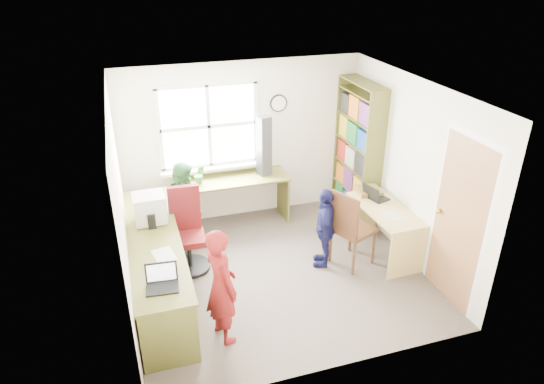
{
  "coord_description": "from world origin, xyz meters",
  "views": [
    {
      "loc": [
        -1.63,
        -4.92,
        3.74
      ],
      "look_at": [
        0.0,
        0.25,
        1.05
      ],
      "focal_mm": 32.0,
      "sensor_mm": 36.0,
      "label": 1
    }
  ],
  "objects_px": {
    "laptop_left": "(162,281)",
    "potted_plant": "(199,175)",
    "right_desk": "(384,221)",
    "swivel_chair": "(187,234)",
    "l_desk": "(177,274)",
    "person_red": "(221,286)",
    "crt_monitor": "(150,208)",
    "cd_tower": "(264,146)",
    "person_navy": "(325,228)",
    "laptop_right": "(374,195)",
    "bookshelf": "(357,154)",
    "person_green": "(187,205)",
    "wooden_chair": "(350,227)"
  },
  "relations": [
    {
      "from": "laptop_left",
      "to": "potted_plant",
      "type": "bearing_deg",
      "value": 76.36
    },
    {
      "from": "right_desk",
      "to": "swivel_chair",
      "type": "height_order",
      "value": "swivel_chair"
    },
    {
      "from": "l_desk",
      "to": "person_red",
      "type": "relative_size",
      "value": 2.22
    },
    {
      "from": "right_desk",
      "to": "crt_monitor",
      "type": "height_order",
      "value": "crt_monitor"
    },
    {
      "from": "crt_monitor",
      "to": "cd_tower",
      "type": "bearing_deg",
      "value": 27.21
    },
    {
      "from": "person_navy",
      "to": "laptop_right",
      "type": "bearing_deg",
      "value": 132.18
    },
    {
      "from": "bookshelf",
      "to": "person_red",
      "type": "xyz_separation_m",
      "value": [
        -2.57,
        -2.11,
        -0.34
      ]
    },
    {
      "from": "person_green",
      "to": "wooden_chair",
      "type": "bearing_deg",
      "value": -96.44
    },
    {
      "from": "swivel_chair",
      "to": "crt_monitor",
      "type": "xyz_separation_m",
      "value": [
        -0.43,
        -0.02,
        0.46
      ]
    },
    {
      "from": "potted_plant",
      "to": "person_red",
      "type": "bearing_deg",
      "value": -94.68
    },
    {
      "from": "potted_plant",
      "to": "person_navy",
      "type": "height_order",
      "value": "person_navy"
    },
    {
      "from": "swivel_chair",
      "to": "wooden_chair",
      "type": "xyz_separation_m",
      "value": [
        2.0,
        -0.61,
        0.11
      ]
    },
    {
      "from": "swivel_chair",
      "to": "cd_tower",
      "type": "distance_m",
      "value": 1.77
    },
    {
      "from": "wooden_chair",
      "to": "person_navy",
      "type": "bearing_deg",
      "value": 134.07
    },
    {
      "from": "laptop_right",
      "to": "wooden_chair",
      "type": "bearing_deg",
      "value": 111.12
    },
    {
      "from": "laptop_left",
      "to": "potted_plant",
      "type": "distance_m",
      "value": 2.38
    },
    {
      "from": "wooden_chair",
      "to": "person_green",
      "type": "bearing_deg",
      "value": 126.43
    },
    {
      "from": "cd_tower",
      "to": "potted_plant",
      "type": "xyz_separation_m",
      "value": [
        -0.98,
        -0.05,
        -0.31
      ]
    },
    {
      "from": "crt_monitor",
      "to": "right_desk",
      "type": "bearing_deg",
      "value": -10.35
    },
    {
      "from": "l_desk",
      "to": "potted_plant",
      "type": "bearing_deg",
      "value": 70.94
    },
    {
      "from": "l_desk",
      "to": "laptop_right",
      "type": "xyz_separation_m",
      "value": [
        2.8,
        0.6,
        0.29
      ]
    },
    {
      "from": "right_desk",
      "to": "swivel_chair",
      "type": "distance_m",
      "value": 2.62
    },
    {
      "from": "potted_plant",
      "to": "crt_monitor",
      "type": "bearing_deg",
      "value": -130.2
    },
    {
      "from": "laptop_right",
      "to": "person_green",
      "type": "distance_m",
      "value": 2.58
    },
    {
      "from": "laptop_right",
      "to": "right_desk",
      "type": "bearing_deg",
      "value": 166.97
    },
    {
      "from": "bookshelf",
      "to": "person_red",
      "type": "distance_m",
      "value": 3.34
    },
    {
      "from": "wooden_chair",
      "to": "person_navy",
      "type": "distance_m",
      "value": 0.32
    },
    {
      "from": "l_desk",
      "to": "crt_monitor",
      "type": "height_order",
      "value": "crt_monitor"
    },
    {
      "from": "wooden_chair",
      "to": "person_green",
      "type": "relative_size",
      "value": 0.85
    },
    {
      "from": "wooden_chair",
      "to": "person_green",
      "type": "distance_m",
      "value": 2.22
    },
    {
      "from": "l_desk",
      "to": "right_desk",
      "type": "distance_m",
      "value": 2.83
    },
    {
      "from": "swivel_chair",
      "to": "wooden_chair",
      "type": "distance_m",
      "value": 2.09
    },
    {
      "from": "right_desk",
      "to": "laptop_right",
      "type": "distance_m",
      "value": 0.38
    },
    {
      "from": "potted_plant",
      "to": "person_red",
      "type": "height_order",
      "value": "person_red"
    },
    {
      "from": "laptop_left",
      "to": "laptop_right",
      "type": "relative_size",
      "value": 0.91
    },
    {
      "from": "bookshelf",
      "to": "crt_monitor",
      "type": "distance_m",
      "value": 3.22
    },
    {
      "from": "laptop_left",
      "to": "person_navy",
      "type": "distance_m",
      "value": 2.32
    },
    {
      "from": "cd_tower",
      "to": "wooden_chair",
      "type": "bearing_deg",
      "value": -85.04
    },
    {
      "from": "l_desk",
      "to": "person_green",
      "type": "xyz_separation_m",
      "value": [
        0.32,
        1.29,
        0.18
      ]
    },
    {
      "from": "bookshelf",
      "to": "wooden_chair",
      "type": "xyz_separation_m",
      "value": [
        -0.71,
        -1.29,
        -0.42
      ]
    },
    {
      "from": "swivel_chair",
      "to": "person_navy",
      "type": "distance_m",
      "value": 1.78
    },
    {
      "from": "person_navy",
      "to": "swivel_chair",
      "type": "bearing_deg",
      "value": -83.08
    },
    {
      "from": "l_desk",
      "to": "person_green",
      "type": "bearing_deg",
      "value": 76.07
    },
    {
      "from": "wooden_chair",
      "to": "person_red",
      "type": "xyz_separation_m",
      "value": [
        -1.85,
        -0.82,
        0.08
      ]
    },
    {
      "from": "laptop_right",
      "to": "person_green",
      "type": "height_order",
      "value": "person_green"
    },
    {
      "from": "cd_tower",
      "to": "person_navy",
      "type": "xyz_separation_m",
      "value": [
        0.39,
        -1.43,
        -0.65
      ]
    },
    {
      "from": "potted_plant",
      "to": "person_green",
      "type": "xyz_separation_m",
      "value": [
        -0.26,
        -0.39,
        -0.26
      ]
    },
    {
      "from": "right_desk",
      "to": "laptop_right",
      "type": "relative_size",
      "value": 3.25
    },
    {
      "from": "laptop_left",
      "to": "crt_monitor",
      "type": "bearing_deg",
      "value": 95.06
    },
    {
      "from": "potted_plant",
      "to": "person_red",
      "type": "xyz_separation_m",
      "value": [
        -0.19,
        -2.32,
        -0.23
      ]
    }
  ]
}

